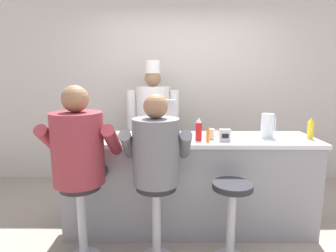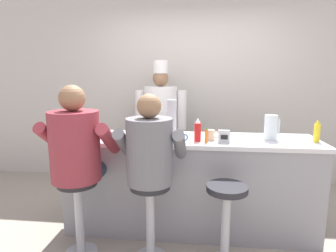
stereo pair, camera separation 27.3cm
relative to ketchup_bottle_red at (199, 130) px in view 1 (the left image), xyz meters
name	(u,v)px [view 1 (the left image)]	position (x,y,z in m)	size (l,w,h in m)	color
ground_plane	(191,243)	(-0.07, -0.18, -1.06)	(20.00, 20.00, 0.00)	#9E9384
wall_back	(183,90)	(-0.07, 1.58, 0.29)	(10.00, 0.06, 2.70)	beige
diner_counter	(189,183)	(-0.07, 0.14, -0.58)	(2.47, 0.64, 0.95)	gray
ketchup_bottle_red	(199,130)	(0.00, 0.00, 0.00)	(0.06, 0.06, 0.22)	red
mustard_bottle_yellow	(310,129)	(1.09, 0.09, -0.01)	(0.06, 0.06, 0.21)	yellow
hot_sauce_bottle_orange	(208,135)	(0.08, -0.06, -0.04)	(0.03, 0.03, 0.13)	orange
water_pitcher_clear	(267,126)	(0.69, 0.14, 0.02)	(0.14, 0.12, 0.24)	silver
breakfast_plate	(138,139)	(-0.58, 0.01, -0.09)	(0.24, 0.24, 0.05)	white
cereal_bowl	(113,137)	(-0.81, 0.03, -0.08)	(0.14, 0.14, 0.05)	#B24C47
coffee_mug_tan	(211,134)	(0.13, 0.06, -0.05)	(0.13, 0.08, 0.10)	beige
coffee_mug_blue	(180,137)	(-0.17, -0.08, -0.06)	(0.15, 0.10, 0.09)	#4C7AB2
cup_stack_steel	(171,118)	(-0.26, 0.16, 0.08)	(0.10, 0.10, 0.37)	#B7BABF
napkin_dispenser_chrome	(225,135)	(0.24, -0.03, -0.05)	(0.10, 0.06, 0.12)	silver
diner_seated_maroon	(80,153)	(-1.01, -0.38, -0.12)	(0.62, 0.61, 1.49)	#B2B5BA
diner_seated_grey	(156,157)	(-0.38, -0.38, -0.15)	(0.57, 0.56, 1.42)	#B2B5BA
empty_stool_round	(232,209)	(0.24, -0.42, -0.59)	(0.33, 0.33, 0.69)	#B2B5BA
cook_in_whites_near	(153,121)	(-0.49, 1.10, -0.09)	(0.68, 0.44, 1.75)	#232328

